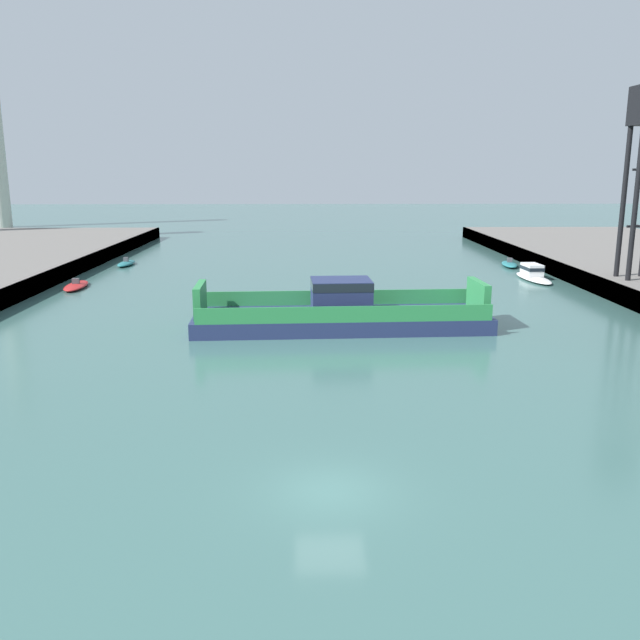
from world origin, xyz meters
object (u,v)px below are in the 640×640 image
at_px(chain_ferry, 341,313).
at_px(moored_boat_mid_left, 126,263).
at_px(moored_boat_near_left, 509,264).
at_px(moored_boat_upstream_a, 76,286).
at_px(moored_boat_near_right, 533,274).

xyz_separation_m(chain_ferry, moored_boat_mid_left, (-23.80, 32.24, -0.82)).
relative_size(chain_ferry, moored_boat_near_left, 4.00).
distance_m(chain_ferry, moored_boat_upstream_a, 29.84).
bearing_deg(moored_boat_near_right, chain_ferry, -134.68).
relative_size(chain_ferry, moored_boat_upstream_a, 3.51).
distance_m(moored_boat_mid_left, moored_boat_upstream_a, 15.30).
relative_size(chain_ferry, moored_boat_mid_left, 4.22).
relative_size(chain_ferry, moored_boat_near_right, 2.68).
bearing_deg(moored_boat_mid_left, chain_ferry, -53.56).
xyz_separation_m(moored_boat_near_left, moored_boat_mid_left, (-45.07, 1.68, -0.01)).
height_order(moored_boat_mid_left, moored_boat_upstream_a, moored_boat_mid_left).
distance_m(moored_boat_near_right, moored_boat_upstream_a, 45.56).
bearing_deg(moored_boat_near_right, moored_boat_mid_left, 165.95).
bearing_deg(moored_boat_mid_left, moored_boat_near_right, -14.05).
bearing_deg(moored_boat_near_right, moored_boat_upstream_a, -174.82).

